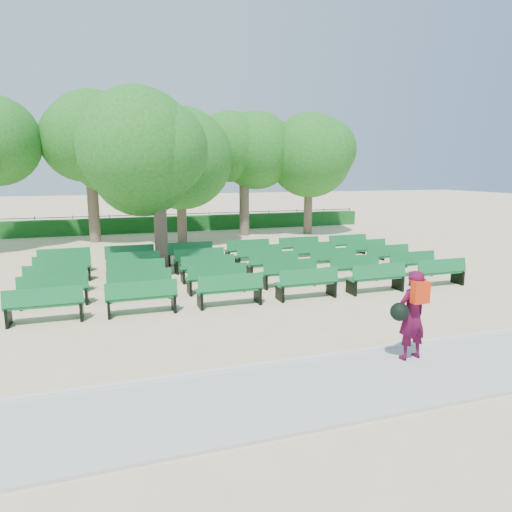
# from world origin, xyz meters

# --- Properties ---
(ground) EXTENTS (120.00, 120.00, 0.00)m
(ground) POSITION_xyz_m (0.00, 0.00, 0.00)
(ground) COLOR beige
(paving) EXTENTS (30.00, 2.20, 0.06)m
(paving) POSITION_xyz_m (0.00, -7.40, 0.03)
(paving) COLOR #B3B2AE
(paving) RESTS_ON ground
(curb) EXTENTS (30.00, 0.12, 0.10)m
(curb) POSITION_xyz_m (0.00, -6.25, 0.05)
(curb) COLOR silver
(curb) RESTS_ON ground
(hedge) EXTENTS (26.00, 0.70, 0.90)m
(hedge) POSITION_xyz_m (0.00, 14.00, 0.45)
(hedge) COLOR #16571D
(hedge) RESTS_ON ground
(fence) EXTENTS (26.00, 0.10, 1.02)m
(fence) POSITION_xyz_m (0.00, 14.40, 0.00)
(fence) COLOR black
(fence) RESTS_ON ground
(tree_line) EXTENTS (21.80, 6.80, 7.04)m
(tree_line) POSITION_xyz_m (0.00, 10.00, 0.00)
(tree_line) COLOR #23711F
(tree_line) RESTS_ON ground
(bench_array) EXTENTS (1.80, 0.61, 1.12)m
(bench_array) POSITION_xyz_m (1.01, 0.79, 0.09)
(bench_array) COLOR #126A30
(bench_array) RESTS_ON ground
(tree_among) EXTENTS (4.09, 4.09, 5.89)m
(tree_among) POSITION_xyz_m (-1.35, 2.75, 4.02)
(tree_among) COLOR brown
(tree_among) RESTS_ON ground
(person) EXTENTS (0.84, 0.53, 1.73)m
(person) POSITION_xyz_m (2.18, -6.85, 0.96)
(person) COLOR #470A27
(person) RESTS_ON ground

